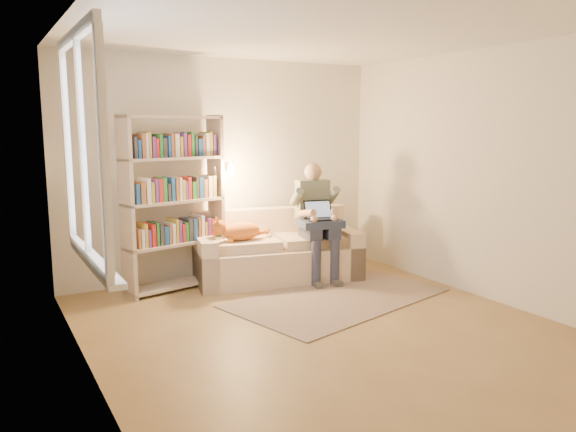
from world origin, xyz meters
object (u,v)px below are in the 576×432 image
bookshelf (174,194)px  person (316,214)px  laptop (318,215)px  cat (240,231)px  sofa (276,254)px

bookshelf → person: bearing=-26.1°
person → laptop: size_ratio=3.61×
person → bookshelf: bookshelf is taller
cat → laptop: bearing=-9.2°
cat → bookshelf: 0.84m
sofa → cat: bearing=-165.3°
sofa → bookshelf: 1.42m
sofa → laptop: size_ratio=5.36×
person → cat: person is taller
laptop → person: bearing=78.8°
cat → bookshelf: (-0.70, 0.18, 0.44)m
sofa → cat: 0.59m
sofa → bookshelf: size_ratio=1.06×
cat → laptop: size_ratio=1.86×
bookshelf → cat: bearing=-26.8°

